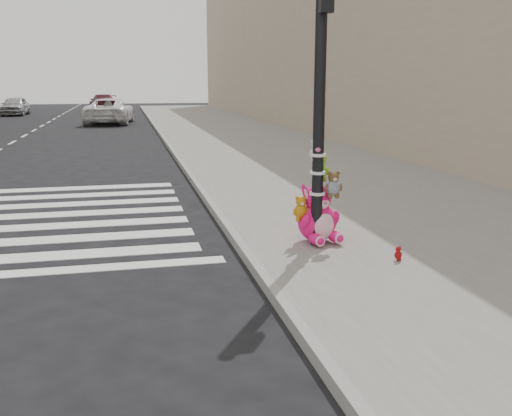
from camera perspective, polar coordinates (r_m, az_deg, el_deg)
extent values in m
plane|color=black|center=(6.25, -11.86, -10.79)|extent=(120.00, 120.00, 0.00)
cube|color=slate|center=(16.70, 4.74, 4.36)|extent=(7.00, 80.00, 0.14)
cube|color=gray|center=(16.00, -7.15, 3.95)|extent=(0.12, 80.00, 0.15)
cube|color=tan|center=(27.93, 9.73, 17.67)|extent=(5.00, 60.00, 10.00)
cylinder|color=black|center=(8.00, 6.35, 10.29)|extent=(0.16, 0.16, 4.00)
cylinder|color=white|center=(8.14, 6.14, 1.47)|extent=(0.22, 0.22, 0.04)
cylinder|color=white|center=(8.09, 6.19, 3.55)|extent=(0.22, 0.22, 0.04)
cylinder|color=white|center=(8.05, 6.23, 5.31)|extent=(0.22, 0.22, 0.04)
ellipsoid|color=#FF1575|center=(8.17, 6.06, -3.32)|extent=(0.25, 0.34, 0.16)
ellipsoid|color=#FF1575|center=(8.34, 7.95, -3.04)|extent=(0.25, 0.34, 0.16)
ellipsoid|color=#FF1575|center=(8.41, 6.13, -1.41)|extent=(0.67, 0.60, 0.57)
ellipsoid|color=#F9BFD1|center=(8.25, 6.85, -1.83)|extent=(0.34, 0.18, 0.38)
sphere|color=#FF1575|center=(8.33, 6.19, 0.99)|extent=(0.47, 0.47, 0.40)
ellipsoid|color=#FF1575|center=(8.24, 5.07, 1.27)|extent=(0.28, 0.14, 0.40)
ellipsoid|color=#FF1575|center=(8.43, 7.17, 1.47)|extent=(0.28, 0.14, 0.40)
imported|color=white|center=(34.72, -14.45, 9.37)|extent=(2.96, 5.48, 1.46)
imported|color=#541822|center=(50.11, -15.06, 10.16)|extent=(2.54, 4.91, 1.36)
imported|color=#B5B5BA|center=(45.51, -22.95, 9.39)|extent=(1.66, 3.99, 1.35)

